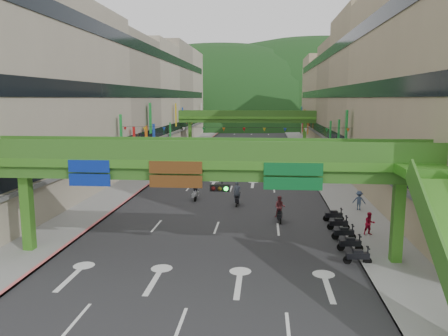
% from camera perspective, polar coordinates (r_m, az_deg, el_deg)
% --- Properties ---
extents(ground, '(320.00, 320.00, 0.00)m').
position_cam_1_polar(ground, '(21.25, -4.70, -17.23)').
color(ground, black).
rests_on(ground, ground).
extents(road_slab, '(18.00, 140.00, 0.02)m').
position_cam_1_polar(road_slab, '(69.46, 2.44, 1.32)').
color(road_slab, '#28282B').
rests_on(road_slab, ground).
extents(sidewalk_left, '(4.00, 140.00, 0.15)m').
position_cam_1_polar(sidewalk_left, '(70.85, -6.48, 1.47)').
color(sidewalk_left, gray).
rests_on(sidewalk_left, ground).
extents(sidewalk_right, '(4.00, 140.00, 0.15)m').
position_cam_1_polar(sidewalk_right, '(69.79, 11.50, 1.23)').
color(sidewalk_right, gray).
rests_on(sidewalk_right, ground).
extents(curb_left, '(0.20, 140.00, 0.18)m').
position_cam_1_polar(curb_left, '(70.49, -4.97, 1.47)').
color(curb_left, '#CC5959').
rests_on(curb_left, ground).
extents(curb_right, '(0.20, 140.00, 0.18)m').
position_cam_1_polar(curb_right, '(69.60, 9.94, 1.27)').
color(curb_right, gray).
rests_on(curb_right, ground).
extents(building_row_left, '(12.80, 95.00, 19.00)m').
position_cam_1_polar(building_row_left, '(72.28, -12.86, 8.92)').
color(building_row_left, '#9E937F').
rests_on(building_row_left, ground).
extents(building_row_right, '(12.80, 95.00, 19.00)m').
position_cam_1_polar(building_row_right, '(70.47, 18.24, 8.69)').
color(building_row_right, gray).
rests_on(building_row_right, ground).
extents(overpass_near, '(28.00, 12.27, 7.10)m').
position_cam_1_polar(overpass_near, '(24.61, -0.55, -0.74)').
color(overpass_near, '#4C9E2D').
rests_on(overpass_near, ground).
extents(overpass_far, '(28.00, 2.20, 7.10)m').
position_cam_1_polar(overpass_far, '(83.90, 2.98, 6.35)').
color(overpass_far, '#4C9E2D').
rests_on(overpass_far, ground).
extents(hill_left, '(168.00, 140.00, 112.00)m').
position_cam_1_polar(hill_left, '(179.93, -0.58, 6.10)').
color(hill_left, '#1C4419').
rests_on(hill_left, ground).
extents(hill_right, '(208.00, 176.00, 128.00)m').
position_cam_1_polar(hill_right, '(200.13, 11.56, 6.23)').
color(hill_right, '#1C4419').
rests_on(hill_right, ground).
extents(bunting_string, '(26.00, 0.36, 0.47)m').
position_cam_1_polar(bunting_string, '(48.98, 1.30, 5.06)').
color(bunting_string, black).
rests_on(bunting_string, ground).
extents(scooter_rider_near, '(0.68, 1.60, 2.16)m').
position_cam_1_polar(scooter_rider_near, '(38.62, 1.72, -3.45)').
color(scooter_rider_near, black).
rests_on(scooter_rider_near, ground).
extents(scooter_rider_mid, '(0.88, 1.60, 2.04)m').
position_cam_1_polar(scooter_rider_mid, '(33.77, 7.30, -5.30)').
color(scooter_rider_mid, black).
rests_on(scooter_rider_mid, ground).
extents(scooter_rider_left, '(1.03, 1.60, 2.03)m').
position_cam_1_polar(scooter_rider_left, '(40.66, -3.77, -2.83)').
color(scooter_rider_left, '#9C9DA6').
rests_on(scooter_rider_left, ground).
extents(scooter_rider_far, '(0.93, 1.60, 2.12)m').
position_cam_1_polar(scooter_rider_far, '(63.05, -0.28, 1.51)').
color(scooter_rider_far, maroon).
rests_on(scooter_rider_far, ground).
extents(parked_scooter_row, '(1.60, 9.37, 1.08)m').
position_cam_1_polar(parked_scooter_row, '(30.56, 15.39, -8.14)').
color(parked_scooter_row, black).
rests_on(parked_scooter_row, ground).
extents(car_silver, '(1.67, 4.61, 1.51)m').
position_cam_1_polar(car_silver, '(81.17, -2.10, 2.98)').
color(car_silver, '#BAB9C1').
rests_on(car_silver, ground).
extents(car_yellow, '(1.70, 3.67, 1.22)m').
position_cam_1_polar(car_yellow, '(74.69, 2.01, 2.33)').
color(car_yellow, '#D2C815').
rests_on(car_yellow, ground).
extents(pedestrian_red, '(0.89, 0.77, 1.58)m').
position_cam_1_polar(pedestrian_red, '(31.70, 18.47, -7.16)').
color(pedestrian_red, maroon).
rests_on(pedestrian_red, ground).
extents(pedestrian_dark, '(1.05, 0.56, 1.71)m').
position_cam_1_polar(pedestrian_dark, '(54.84, 12.50, -0.09)').
color(pedestrian_dark, black).
rests_on(pedestrian_dark, ground).
extents(pedestrian_blue, '(0.87, 0.69, 1.63)m').
position_cam_1_polar(pedestrian_blue, '(38.30, 17.22, -4.29)').
color(pedestrian_blue, '#34425C').
rests_on(pedestrian_blue, ground).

